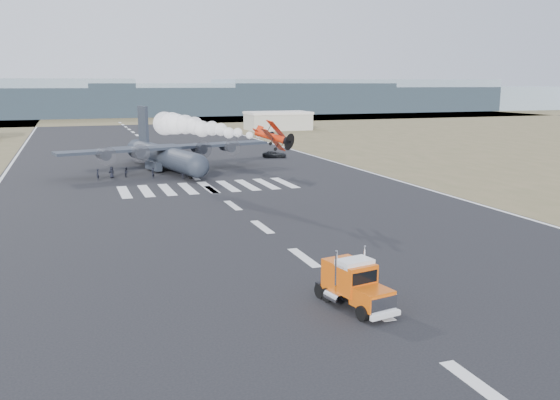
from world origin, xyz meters
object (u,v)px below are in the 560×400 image
crew_a (153,173)px  crew_h (195,171)px  crew_g (98,175)px  crew_c (183,174)px  support_vehicle (274,154)px  crew_d (196,170)px  semi_truck (354,283)px  transport_aircraft (164,155)px  aerobatic_biplane (273,136)px  hangar_right (278,121)px  crew_e (112,173)px  crew_b (127,172)px  crew_f (112,172)px

crew_a → crew_h: crew_h is taller
crew_g → crew_c: bearing=75.8°
support_vehicle → crew_d: size_ratio=3.04×
semi_truck → crew_g: semi_truck is taller
transport_aircraft → crew_d: size_ratio=22.91×
aerobatic_biplane → support_vehicle: size_ratio=1.05×
crew_a → crew_c: crew_a is taller
aerobatic_biplane → crew_c: bearing=81.0°
hangar_right → semi_truck: 157.05m
semi_truck → crew_e: semi_truck is taller
crew_b → crew_e: crew_e is taller
crew_d → aerobatic_biplane: bearing=-106.9°
crew_e → crew_g: 2.70m
transport_aircraft → crew_c: (1.34, -10.34, -2.01)m
transport_aircraft → crew_b: bearing=-154.2°
semi_truck → aerobatic_biplane: (4.56, 30.17, 7.35)m
transport_aircraft → crew_g: transport_aircraft is taller
crew_f → crew_d: bearing=104.2°
semi_truck → crew_h: semi_truck is taller
hangar_right → aerobatic_biplane: (-42.54, -119.65, 5.99)m
hangar_right → crew_c: 102.90m
transport_aircraft → crew_h: transport_aircraft is taller
support_vehicle → transport_aircraft: bearing=142.2°
semi_truck → support_vehicle: size_ratio=1.54×
crew_a → crew_d: bearing=132.8°
semi_truck → aerobatic_biplane: size_ratio=1.47×
crew_h → crew_b: bearing=30.9°
crew_c → aerobatic_biplane: bearing=-90.0°
crew_d → crew_g: bearing=158.4°
hangar_right → crew_b: size_ratio=12.68×
crew_h → crew_d: bearing=-63.9°
support_vehicle → crew_d: bearing=159.8°
crew_e → crew_f: crew_f is taller
transport_aircraft → crew_a: size_ratio=21.61×
transport_aircraft → crew_d: 8.42m
crew_c → semi_truck: bearing=-99.9°
crew_a → crew_d: crew_a is taller
transport_aircraft → crew_c: size_ratio=23.84×
hangar_right → support_vehicle: hangar_right is taller
transport_aircraft → crew_h: 9.35m
aerobatic_biplane → crew_e: aerobatic_biplane is taller
crew_b → crew_h: size_ratio=0.90×
semi_truck → transport_aircraft: transport_aircraft is taller
crew_f → crew_c: bearing=86.6°
aerobatic_biplane → crew_g: bearing=100.2°
crew_a → transport_aircraft: bearing=-166.9°
hangar_right → support_vehicle: bearing=-109.9°
crew_e → crew_h: crew_h is taller
support_vehicle → crew_h: 28.22m
aerobatic_biplane → crew_c: aerobatic_biplane is taller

